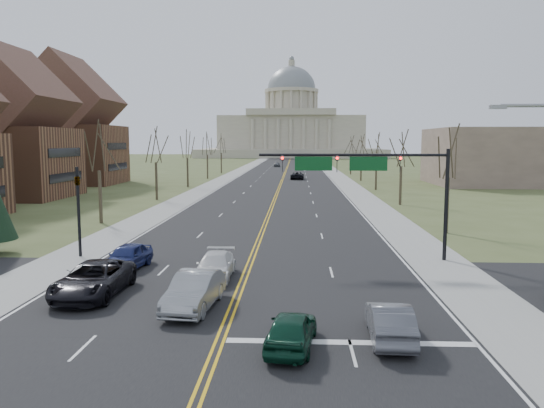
# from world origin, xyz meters

# --- Properties ---
(ground) EXTENTS (600.00, 600.00, 0.00)m
(ground) POSITION_xyz_m (0.00, 0.00, 0.00)
(ground) COLOR #455128
(ground) RESTS_ON ground
(road) EXTENTS (20.00, 380.00, 0.01)m
(road) POSITION_xyz_m (0.00, 110.00, 0.01)
(road) COLOR black
(road) RESTS_ON ground
(cross_road) EXTENTS (120.00, 14.00, 0.01)m
(cross_road) POSITION_xyz_m (0.00, 6.00, 0.01)
(cross_road) COLOR black
(cross_road) RESTS_ON ground
(sidewalk_left) EXTENTS (4.00, 380.00, 0.03)m
(sidewalk_left) POSITION_xyz_m (-12.00, 110.00, 0.01)
(sidewalk_left) COLOR gray
(sidewalk_left) RESTS_ON ground
(sidewalk_right) EXTENTS (4.00, 380.00, 0.03)m
(sidewalk_right) POSITION_xyz_m (12.00, 110.00, 0.01)
(sidewalk_right) COLOR gray
(sidewalk_right) RESTS_ON ground
(center_line) EXTENTS (0.42, 380.00, 0.01)m
(center_line) POSITION_xyz_m (0.00, 110.00, 0.01)
(center_line) COLOR gold
(center_line) RESTS_ON road
(edge_line_left) EXTENTS (0.15, 380.00, 0.01)m
(edge_line_left) POSITION_xyz_m (-9.80, 110.00, 0.01)
(edge_line_left) COLOR silver
(edge_line_left) RESTS_ON road
(edge_line_right) EXTENTS (0.15, 380.00, 0.01)m
(edge_line_right) POSITION_xyz_m (9.80, 110.00, 0.01)
(edge_line_right) COLOR silver
(edge_line_right) RESTS_ON road
(stop_bar) EXTENTS (9.50, 0.50, 0.01)m
(stop_bar) POSITION_xyz_m (5.00, -1.00, 0.01)
(stop_bar) COLOR silver
(stop_bar) RESTS_ON road
(capitol) EXTENTS (90.00, 60.00, 50.00)m
(capitol) POSITION_xyz_m (0.00, 249.91, 14.20)
(capitol) COLOR beige
(capitol) RESTS_ON ground
(signal_mast) EXTENTS (12.12, 0.44, 7.20)m
(signal_mast) POSITION_xyz_m (7.45, 13.50, 5.76)
(signal_mast) COLOR black
(signal_mast) RESTS_ON ground
(signal_left) EXTENTS (0.32, 0.36, 6.00)m
(signal_left) POSITION_xyz_m (-11.50, 13.50, 3.71)
(signal_left) COLOR black
(signal_left) RESTS_ON ground
(tree_r_0) EXTENTS (3.74, 3.74, 8.50)m
(tree_r_0) POSITION_xyz_m (15.50, 24.00, 6.55)
(tree_r_0) COLOR #32291D
(tree_r_0) RESTS_ON ground
(tree_l_0) EXTENTS (3.96, 3.96, 9.00)m
(tree_l_0) POSITION_xyz_m (-15.50, 28.00, 6.94)
(tree_l_0) COLOR #32291D
(tree_l_0) RESTS_ON ground
(tree_r_1) EXTENTS (3.74, 3.74, 8.50)m
(tree_r_1) POSITION_xyz_m (15.50, 44.00, 6.55)
(tree_r_1) COLOR #32291D
(tree_r_1) RESTS_ON ground
(tree_l_1) EXTENTS (3.96, 3.96, 9.00)m
(tree_l_1) POSITION_xyz_m (-15.50, 48.00, 6.94)
(tree_l_1) COLOR #32291D
(tree_l_1) RESTS_ON ground
(tree_r_2) EXTENTS (3.74, 3.74, 8.50)m
(tree_r_2) POSITION_xyz_m (15.50, 64.00, 6.55)
(tree_r_2) COLOR #32291D
(tree_r_2) RESTS_ON ground
(tree_l_2) EXTENTS (3.96, 3.96, 9.00)m
(tree_l_2) POSITION_xyz_m (-15.50, 68.00, 6.94)
(tree_l_2) COLOR #32291D
(tree_l_2) RESTS_ON ground
(tree_r_3) EXTENTS (3.74, 3.74, 8.50)m
(tree_r_3) POSITION_xyz_m (15.50, 84.00, 6.55)
(tree_r_3) COLOR #32291D
(tree_r_3) RESTS_ON ground
(tree_l_3) EXTENTS (3.96, 3.96, 9.00)m
(tree_l_3) POSITION_xyz_m (-15.50, 88.00, 6.94)
(tree_l_3) COLOR #32291D
(tree_l_3) RESTS_ON ground
(tree_r_4) EXTENTS (3.74, 3.74, 8.50)m
(tree_r_4) POSITION_xyz_m (15.50, 104.00, 6.55)
(tree_r_4) COLOR #32291D
(tree_r_4) RESTS_ON ground
(tree_l_4) EXTENTS (3.96, 3.96, 9.00)m
(tree_l_4) POSITION_xyz_m (-15.50, 108.00, 6.94)
(tree_l_4) COLOR #32291D
(tree_l_4) RESTS_ON ground
(bldg_left_mid) EXTENTS (15.10, 14.28, 20.75)m
(bldg_left_mid) POSITION_xyz_m (-36.00, 50.00, 8.54)
(bldg_left_mid) COLOR brown
(bldg_left_mid) RESTS_ON ground
(bldg_left_far) EXTENTS (17.10, 14.28, 23.25)m
(bldg_left_far) POSITION_xyz_m (-38.00, 74.00, 9.54)
(bldg_left_far) COLOR brown
(bldg_left_far) RESTS_ON ground
(bldg_right_mass) EXTENTS (25.00, 20.00, 10.00)m
(bldg_right_mass) POSITION_xyz_m (40.00, 76.00, 5.00)
(bldg_right_mass) COLOR #6C584D
(bldg_right_mass) RESTS_ON ground
(car_nb_inner_lead) EXTENTS (2.17, 4.30, 1.40)m
(car_nb_inner_lead) POSITION_xyz_m (2.76, -1.63, 0.71)
(car_nb_inner_lead) COLOR #0C3625
(car_nb_inner_lead) RESTS_ON road
(car_nb_outer_lead) EXTENTS (1.72, 4.47, 1.45)m
(car_nb_outer_lead) POSITION_xyz_m (6.57, -0.62, 0.74)
(car_nb_outer_lead) COLOR #57595F
(car_nb_outer_lead) RESTS_ON road
(car_sb_inner_lead) EXTENTS (2.28, 5.21, 1.66)m
(car_sb_inner_lead) POSITION_xyz_m (-1.73, 2.83, 0.84)
(car_sb_inner_lead) COLOR gray
(car_sb_inner_lead) RESTS_ON road
(car_sb_outer_lead) EXTENTS (2.85, 6.01, 1.66)m
(car_sb_outer_lead) POSITION_xyz_m (-7.16, 4.65, 0.84)
(car_sb_outer_lead) COLOR black
(car_sb_outer_lead) RESTS_ON road
(car_sb_inner_second) EXTENTS (1.97, 4.80, 1.39)m
(car_sb_inner_second) POSITION_xyz_m (-1.63, 8.33, 0.71)
(car_sb_inner_second) COLOR silver
(car_sb_inner_second) RESTS_ON road
(car_sb_outer_second) EXTENTS (2.34, 4.70, 1.54)m
(car_sb_outer_second) POSITION_xyz_m (-7.22, 10.15, 0.78)
(car_sb_outer_second) COLOR navy
(car_sb_outer_second) RESTS_ON road
(car_far_nb) EXTENTS (2.79, 5.72, 1.57)m
(car_far_nb) POSITION_xyz_m (3.02, 87.47, 0.79)
(car_far_nb) COLOR black
(car_far_nb) RESTS_ON road
(car_far_sb) EXTENTS (1.99, 4.12, 1.35)m
(car_far_sb) POSITION_xyz_m (-3.13, 140.46, 0.69)
(car_far_sb) COLOR #4E5256
(car_far_sb) RESTS_ON road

